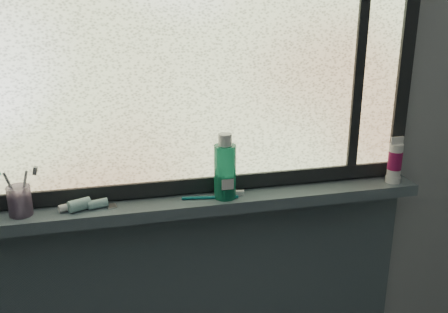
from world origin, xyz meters
The scene contains 11 objects.
wall_back centered at (0.00, 1.30, 1.25)m, with size 3.00×0.01×2.50m, color #9EA3A8.
windowsill centered at (0.00, 1.23, 1.00)m, with size 1.62×0.14×0.04m, color #4A5A63.
window_pane centered at (0.00, 1.28, 1.53)m, with size 1.50×0.01×1.00m, color silver.
frame_bottom centered at (0.00, 1.28, 1.05)m, with size 1.60×0.03×0.05m, color black.
frame_right centered at (0.78, 1.28, 1.53)m, with size 0.05×0.03×1.10m, color black.
frame_mullion centered at (0.60, 1.28, 1.53)m, with size 0.04×0.03×1.00m, color black.
toothpaste_tube centered at (-0.33, 1.22, 1.04)m, with size 0.21×0.04×0.04m, color silver, non-canonical shape.
toothbrush_cup centered at (-0.52, 1.23, 1.07)m, with size 0.07×0.07×0.09m, color #AB8CBA.
toothbrush_lying centered at (0.07, 1.21, 1.03)m, with size 0.23×0.02×0.02m, color #0D7176, non-canonical shape.
mouthwash_bottle centered at (0.12, 1.21, 1.13)m, with size 0.07×0.07×0.18m, color #1C926A.
cream_tube centered at (0.74, 1.21, 1.11)m, with size 0.05×0.05×0.12m, color silver.
Camera 1 is at (-0.25, -0.27, 1.67)m, focal length 40.00 mm.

